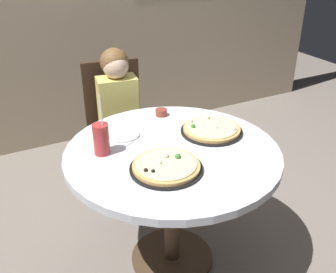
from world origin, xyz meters
TOP-DOWN VIEW (x-y plane):
  - ground_plane at (0.00, 0.00)m, footprint 8.00×8.00m
  - dining_table at (0.00, 0.00)m, footprint 1.10×1.10m
  - chair_wooden at (0.01, 0.90)m, footprint 0.46×0.46m
  - diner_child at (-0.01, 0.72)m, footprint 0.31×0.43m
  - pizza_veggie at (-0.12, -0.16)m, footprint 0.34×0.34m
  - pizza_cheese at (0.28, 0.07)m, footprint 0.34×0.34m
  - soda_cup at (-0.33, 0.12)m, footprint 0.08×0.08m
  - sauce_bowl at (0.13, 0.40)m, footprint 0.07×0.07m
  - plate_small at (-0.17, 0.26)m, footprint 0.18×0.18m

SIDE VIEW (x-z plane):
  - ground_plane at x=0.00m, z-range 0.00..0.00m
  - diner_child at x=-0.01m, z-range -0.06..1.02m
  - chair_wooden at x=0.01m, z-range 0.06..1.01m
  - dining_table at x=0.00m, z-range 0.26..1.01m
  - plate_small at x=-0.17m, z-range 0.75..0.76m
  - pizza_veggie at x=-0.12m, z-range 0.74..0.79m
  - pizza_cheese at x=0.28m, z-range 0.74..0.79m
  - sauce_bowl at x=0.13m, z-range 0.75..0.79m
  - soda_cup at x=-0.33m, z-range 0.68..0.98m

